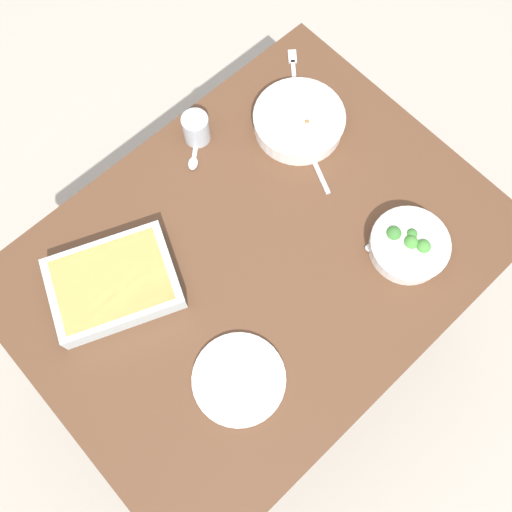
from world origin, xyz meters
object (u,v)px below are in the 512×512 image
at_px(stew_bowl, 299,120).
at_px(baking_dish, 113,283).
at_px(side_plate, 239,379).
at_px(fork_on_table, 294,71).
at_px(drink_cup, 196,129).
at_px(spoon_spare, 195,150).
at_px(spoon_by_broccoli, 389,248).
at_px(broccoli_bowl, 409,245).
at_px(spoon_by_stew, 312,158).

xyz_separation_m(stew_bowl, baking_dish, (-0.65, -0.03, 0.00)).
bearing_deg(side_plate, fork_on_table, 37.63).
relative_size(drink_cup, spoon_spare, 0.59).
bearing_deg(spoon_by_broccoli, side_plate, 178.11).
bearing_deg(broccoli_bowl, fork_on_table, 73.98).
height_order(side_plate, spoon_spare, side_plate).
relative_size(stew_bowl, baking_dish, 0.69).
xyz_separation_m(stew_bowl, spoon_by_broccoli, (-0.08, -0.41, -0.03)).
height_order(stew_bowl, drink_cup, drink_cup).
distance_m(spoon_by_stew, fork_on_table, 0.28).
bearing_deg(spoon_by_broccoli, fork_on_table, 70.25).
height_order(broccoli_bowl, side_plate, broccoli_bowl).
relative_size(spoon_by_stew, spoon_spare, 1.17).
relative_size(spoon_by_stew, fork_on_table, 1.15).
xyz_separation_m(spoon_by_broccoli, fork_on_table, (0.20, 0.55, -0.00)).
height_order(drink_cup, spoon_by_broccoli, drink_cup).
bearing_deg(stew_bowl, spoon_by_broccoli, -101.07).
bearing_deg(spoon_by_broccoli, spoon_spare, 107.71).
height_order(spoon_by_broccoli, spoon_spare, same).
distance_m(baking_dish, spoon_by_stew, 0.62).
height_order(drink_cup, fork_on_table, drink_cup).
relative_size(stew_bowl, spoon_by_broccoli, 1.79).
relative_size(broccoli_bowl, baking_dish, 0.55).
bearing_deg(spoon_spare, stew_bowl, -27.77).
bearing_deg(side_plate, broccoli_bowl, -4.94).
height_order(stew_bowl, broccoli_bowl, broccoli_bowl).
xyz_separation_m(baking_dish, spoon_by_stew, (0.61, -0.07, -0.03)).
distance_m(spoon_by_stew, spoon_spare, 0.32).
relative_size(baking_dish, fork_on_table, 2.46).
height_order(side_plate, spoon_by_stew, side_plate).
bearing_deg(spoon_by_broccoli, baking_dish, 145.71).
bearing_deg(fork_on_table, spoon_spare, -179.28).
height_order(baking_dish, spoon_spare, baking_dish).
bearing_deg(spoon_spare, spoon_by_stew, -47.05).
distance_m(stew_bowl, spoon_spare, 0.29).
relative_size(baking_dish, side_plate, 1.64).
relative_size(baking_dish, spoon_by_broccoli, 2.59).
relative_size(side_plate, spoon_spare, 1.53).
bearing_deg(spoon_by_broccoli, drink_cup, 103.90).
bearing_deg(fork_on_table, stew_bowl, -130.13).
bearing_deg(spoon_by_broccoli, broccoli_bowl, -43.12).
xyz_separation_m(baking_dish, side_plate, (0.07, -0.37, -0.03)).
distance_m(drink_cup, side_plate, 0.67).
xyz_separation_m(spoon_by_broccoli, spoon_spare, (-0.18, 0.55, 0.00)).
distance_m(drink_cup, fork_on_table, 0.34).
distance_m(drink_cup, spoon_spare, 0.05).
height_order(baking_dish, fork_on_table, baking_dish).
bearing_deg(baking_dish, spoon_by_stew, -6.65).
bearing_deg(stew_bowl, spoon_by_stew, -112.81).
bearing_deg(side_plate, spoon_by_broccoli, -1.89).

